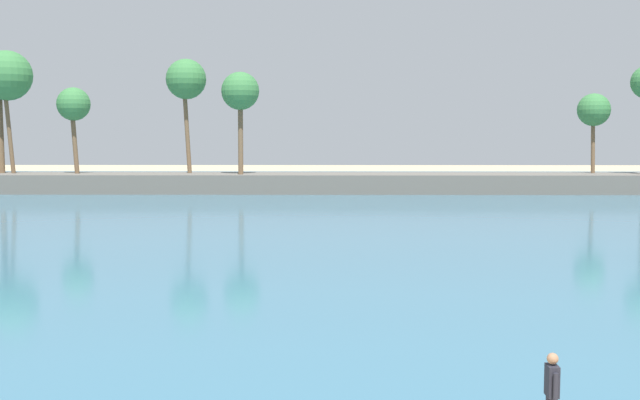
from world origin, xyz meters
The scene contains 3 objects.
sea centered at (0.00, 58.23, 0.03)m, with size 220.00×98.82×0.06m, color #386B84.
palm_headland centered at (-4.62, 67.70, 3.43)m, with size 112.24×6.00×13.19m.
person_at_waterline centered at (3.76, 7.74, 0.89)m, with size 0.21×0.55×1.67m.
Camera 1 is at (-0.32, -6.56, 5.67)m, focal length 45.00 mm.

